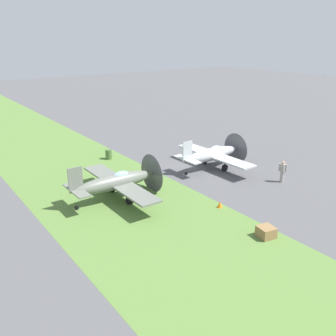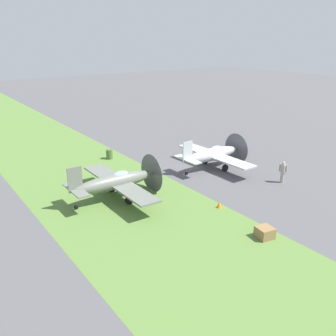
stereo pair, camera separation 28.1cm
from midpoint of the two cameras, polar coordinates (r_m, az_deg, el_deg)
name	(u,v)px [view 2 (the right image)]	position (r m, az deg, el deg)	size (l,w,h in m)	color
ground_plane	(206,167)	(33.27, 5.98, 0.13)	(160.00, 160.00, 0.00)	#515154
grass_verge	(106,192)	(28.22, -9.02, -3.63)	(120.00, 11.00, 0.01)	#567A38
airplane_lead	(213,154)	(32.73, 7.05, 2.07)	(8.35, 6.64, 2.99)	#B2B7BC
airplane_wingman	(116,182)	(26.55, -7.60, -2.06)	(8.64, 6.88, 3.10)	slate
ground_crew_chief	(283,172)	(30.75, 17.23, -0.51)	(0.56, 0.38, 1.73)	#9E998E
fuel_drum	(109,154)	(35.59, -8.63, 2.08)	(0.60, 0.60, 0.90)	#476633
supply_crate	(265,233)	(22.55, 14.78, -9.43)	(0.90, 0.90, 0.64)	olive
runway_marker_cone	(219,205)	(25.65, 8.07, -5.51)	(0.36, 0.36, 0.44)	orange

